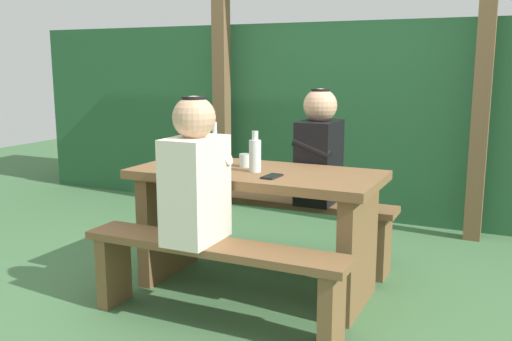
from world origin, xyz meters
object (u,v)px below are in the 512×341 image
bottle_left (255,154)px  bottle_right (215,148)px  drinking_glass (245,160)px  bench_near (213,266)px  person_white_shirt (196,175)px  person_black_coat (319,151)px  cell_phone (272,176)px  picnic_table (256,209)px  bench_far (289,217)px

bottle_left → bottle_right: bearing=167.3°
drinking_glass → bench_near: bearing=-79.9°
bottle_left → person_white_shirt: bearing=-102.7°
person_black_coat → cell_phone: person_black_coat is taller
person_white_shirt → bottle_right: size_ratio=2.78×
bottle_left → bottle_right: (-0.29, 0.07, 0.01)m
person_black_coat → picnic_table: bearing=-111.6°
drinking_glass → bottle_left: (0.12, -0.12, 0.06)m
bench_far → cell_phone: (0.16, -0.66, 0.40)m
bottle_right → cell_phone: bottle_right is taller
drinking_glass → bottle_left: bearing=-44.9°
bottle_right → bottle_left: bearing=-12.7°
person_white_shirt → drinking_glass: (-0.01, 0.58, -0.02)m
drinking_glass → cell_phone: (0.27, -0.22, -0.03)m
bench_far → drinking_glass: 0.63m
person_black_coat → bottle_left: 0.58m
picnic_table → person_white_shirt: bearing=-100.1°
picnic_table → person_white_shirt: size_ratio=1.95×
drinking_glass → cell_phone: size_ratio=0.54×
person_black_coat → bottle_right: (-0.48, -0.48, 0.05)m
person_white_shirt → cell_phone: size_ratio=5.14×
picnic_table → bench_far: (0.00, 0.51, -0.17)m
bench_far → person_black_coat: 0.49m
picnic_table → bench_far: 0.54m
bench_far → bottle_left: 0.74m
bottle_left → bottle_right: 0.30m
picnic_table → bottle_left: bearing=-71.6°
picnic_table → bottle_left: size_ratio=6.14×
person_white_shirt → drinking_glass: 0.58m
picnic_table → bench_near: bearing=-90.0°
bench_near → drinking_glass: bearing=100.1°
picnic_table → bottle_right: (-0.28, 0.02, 0.33)m
bench_near → person_white_shirt: 0.46m
bench_near → person_black_coat: bearing=78.9°
bench_near → cell_phone: cell_phone is taller
drinking_glass → person_black_coat: bearing=54.9°
person_white_shirt → drinking_glass: bearing=91.3°
bench_far → bottle_left: size_ratio=6.14×
person_white_shirt → cell_phone: person_white_shirt is taller
bottle_right → bench_near: bearing=-62.5°
bench_near → drinking_glass: 0.74m
person_white_shirt → person_black_coat: (0.29, 1.01, 0.00)m
person_white_shirt → bottle_left: 0.48m
person_black_coat → drinking_glass: (-0.30, -0.43, -0.02)m
bench_near → bottle_left: bearing=88.2°
picnic_table → bench_near: picnic_table is taller
bench_far → cell_phone: bearing=-76.1°
bottle_left → picnic_table: bearing=108.4°
bench_far → person_black_coat: (0.20, -0.00, 0.45)m
picnic_table → person_black_coat: size_ratio=1.95×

